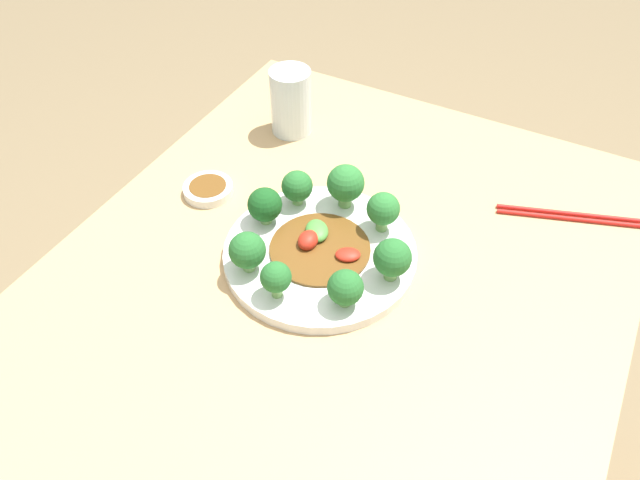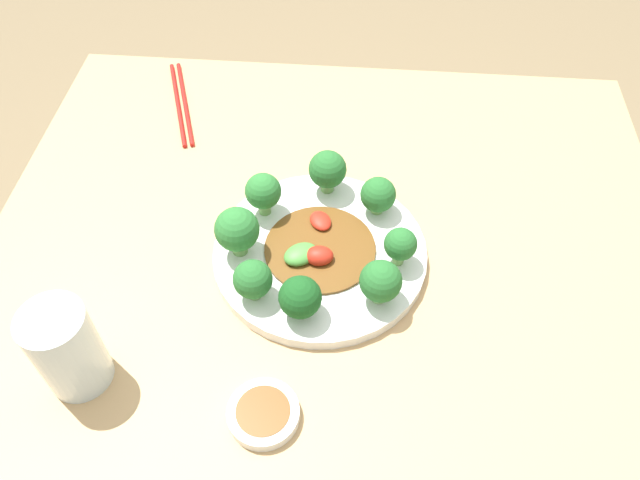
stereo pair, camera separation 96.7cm
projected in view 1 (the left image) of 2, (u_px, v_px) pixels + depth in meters
The scene contains 14 objects.
table at pixel (334, 400), 1.17m from camera, with size 0.95×0.81×0.72m.
plate at pixel (320, 254), 0.92m from camera, with size 0.29×0.29×0.02m.
broccoli_west at pixel (276, 278), 0.83m from camera, with size 0.04×0.04×0.06m.
broccoli_northeast at pixel (297, 186), 0.97m from camera, with size 0.05×0.05×0.06m.
broccoli_southwest at pixel (345, 288), 0.82m from camera, with size 0.05×0.05×0.06m.
broccoli_southeast at pixel (383, 209), 0.92m from camera, with size 0.05×0.05×0.07m.
broccoli_north at pixel (265, 205), 0.94m from camera, with size 0.05×0.05×0.06m.
broccoli_northwest at pixel (247, 251), 0.87m from camera, with size 0.05×0.05×0.06m.
broccoli_east at pixel (346, 184), 0.96m from camera, with size 0.06×0.06×0.07m.
broccoli_south at pixel (392, 258), 0.85m from camera, with size 0.05×0.05×0.07m.
stirfry_center at pixel (320, 244), 0.92m from camera, with size 0.15×0.15×0.02m.
drinking_glass at pixel (291, 102), 1.12m from camera, with size 0.07×0.07×0.12m.
chopsticks at pixel (568, 216), 0.99m from camera, with size 0.09×0.22×0.01m.
sauce_dish at pixel (208, 189), 1.03m from camera, with size 0.08×0.08×0.02m.
Camera 1 is at (-0.55, -0.26, 1.40)m, focal length 35.00 mm.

